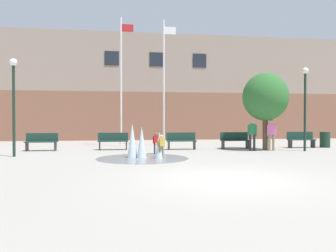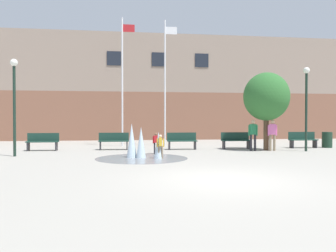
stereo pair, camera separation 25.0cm
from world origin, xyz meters
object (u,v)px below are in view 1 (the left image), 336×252
teen_by_trashcan (252,133)px  lamp_post_right_lane (305,97)px  park_bench_far_left (42,142)px  lamp_post_left_lane (14,93)px  adult_near_bench (272,133)px  flagpole_right (164,79)px  park_bench_near_trashcan (301,139)px  child_in_fountain (156,141)px  park_bench_center (235,140)px  flagpole_left (122,78)px  trash_can (325,140)px  child_with_pink_shirt (161,145)px  street_tree_near_building (265,97)px  park_bench_under_left_flagpole (181,141)px  park_bench_left_of_flagpoles (113,141)px

teen_by_trashcan → lamp_post_right_lane: lamp_post_right_lane is taller
park_bench_far_left → lamp_post_left_lane: size_ratio=0.38×
adult_near_bench → flagpole_right: 7.20m
park_bench_near_trashcan → teen_by_trashcan: (-3.50, -1.34, 0.45)m
child_in_fountain → park_bench_center: bearing=23.8°
teen_by_trashcan → flagpole_left: size_ratio=0.20×
trash_can → park_bench_center: bearing=-179.1°
teen_by_trashcan → child_in_fountain: bearing=-21.1°
child_in_fountain → flagpole_left: (-1.59, 4.73, 3.55)m
park_bench_center → child_in_fountain: 5.08m
child_with_pink_shirt → street_tree_near_building: size_ratio=0.24×
park_bench_under_left_flagpole → park_bench_center: size_ratio=1.00×
adult_near_bench → trash_can: 4.30m
park_bench_under_left_flagpole → teen_by_trashcan: 3.74m
lamp_post_left_lane → park_bench_under_left_flagpole: bearing=17.2°
park_bench_under_left_flagpole → flagpole_left: bearing=140.2°
park_bench_near_trashcan → lamp_post_left_lane: bearing=-170.3°
park_bench_under_left_flagpole → lamp_post_left_lane: bearing=-162.8°
street_tree_near_building → park_bench_left_of_flagpoles: bearing=170.4°
lamp_post_left_lane → street_tree_near_building: bearing=6.4°
park_bench_left_of_flagpoles → child_in_fountain: bearing=-49.2°
flagpole_right → trash_can: bearing=-15.5°
flagpole_left → lamp_post_right_lane: size_ratio=1.82×
child_in_fountain → street_tree_near_building: size_ratio=0.24×
teen_by_trashcan → flagpole_right: size_ratio=0.21×
park_bench_under_left_flagpole → adult_near_bench: adult_near_bench is taller
park_bench_left_of_flagpoles → trash_can: size_ratio=1.78×
park_bench_left_of_flagpoles → teen_by_trashcan: (7.14, -1.52, 0.45)m
park_bench_far_left → lamp_post_left_lane: 3.53m
flagpole_left → child_in_fountain: bearing=-71.4°
adult_near_bench → flagpole_right: (-5.07, 4.01, 3.17)m
lamp_post_left_lane → street_tree_near_building: size_ratio=1.04×
park_bench_center → lamp_post_left_lane: bearing=-167.2°
park_bench_center → street_tree_near_building: street_tree_near_building is taller
park_bench_left_of_flagpoles → adult_near_bench: (8.13, -1.65, 0.45)m
park_bench_near_trashcan → adult_near_bench: adult_near_bench is taller
child_in_fountain → trash_can: 10.33m
park_bench_center → lamp_post_right_lane: 4.24m
adult_near_bench → flagpole_right: size_ratio=0.21×
park_bench_center → teen_by_trashcan: size_ratio=1.01×
adult_near_bench → street_tree_near_building: bearing=148.1°
child_in_fountain → trash_can: (10.09, 2.21, -0.13)m
child_with_pink_shirt → flagpole_right: bearing=-3.9°
child_in_fountain → lamp_post_right_lane: (7.67, 0.27, 2.17)m
park_bench_left_of_flagpoles → park_bench_center: 6.67m
child_with_pink_shirt → lamp_post_right_lane: (7.66, 2.26, 2.17)m
child_in_fountain → teen_by_trashcan: (5.09, 0.85, 0.35)m
park_bench_left_of_flagpoles → adult_near_bench: size_ratio=1.01×
teen_by_trashcan → lamp_post_left_lane: lamp_post_left_lane is taller
teen_by_trashcan → street_tree_near_building: 2.03m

